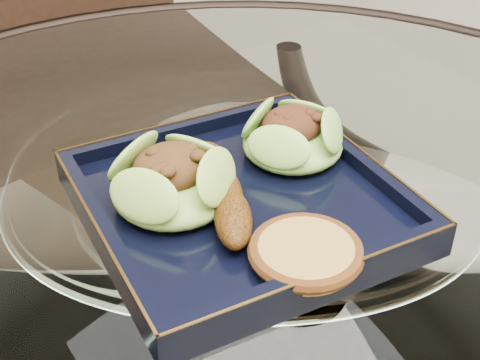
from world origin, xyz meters
TOP-DOWN VIEW (x-y plane):
  - dining_table at (-0.00, -0.00)m, footprint 1.13×1.13m
  - dining_chair at (0.07, 0.55)m, footprint 0.51×0.51m
  - navy_plate at (-0.01, -0.01)m, footprint 0.30×0.30m
  - lettuce_wrap_left at (-0.06, 0.02)m, footprint 0.12×0.12m
  - lettuce_wrap_right at (0.08, 0.03)m, footprint 0.12×0.12m
  - roasted_plantain at (-0.03, -0.00)m, footprint 0.09×0.15m
  - crumb_patty at (-0.02, -0.11)m, footprint 0.09×0.09m

SIDE VIEW (x-z plane):
  - dining_chair at x=0.07m, z-range 0.06..1.12m
  - dining_table at x=0.00m, z-range 0.21..0.98m
  - navy_plate at x=-0.01m, z-range 0.76..0.78m
  - crumb_patty at x=-0.02m, z-range 0.78..0.80m
  - roasted_plantain at x=-0.03m, z-range 0.78..0.81m
  - lettuce_wrap_right at x=0.08m, z-range 0.78..0.82m
  - lettuce_wrap_left at x=-0.06m, z-range 0.78..0.82m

